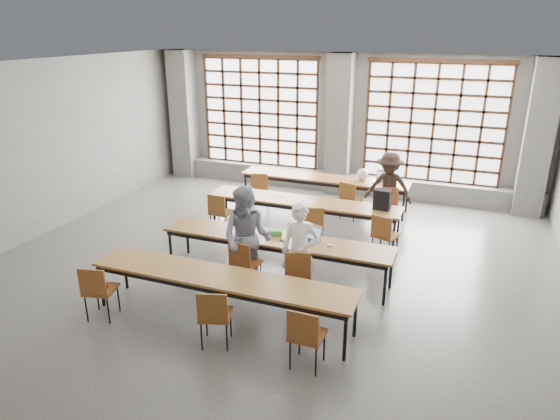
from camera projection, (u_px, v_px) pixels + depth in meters
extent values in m
plane|color=#4D4D4A|center=(258.00, 280.00, 8.53)|extent=(11.00, 11.00, 0.00)
plane|color=silver|center=(254.00, 69.00, 7.32)|extent=(11.00, 11.00, 0.00)
plane|color=#60605E|center=(342.00, 124.00, 12.74)|extent=(10.00, 0.00, 10.00)
plane|color=#60605E|center=(19.00, 155.00, 9.61)|extent=(0.00, 11.00, 11.00)
cube|color=#595957|center=(184.00, 115.00, 14.01)|extent=(0.60, 0.55, 3.50)
cube|color=#595957|center=(339.00, 125.00, 12.50)|extent=(0.60, 0.55, 3.50)
cube|color=#595957|center=(538.00, 139.00, 10.99)|extent=(0.60, 0.55, 3.50)
cube|color=white|center=(261.00, 113.00, 13.43)|extent=(3.20, 0.02, 2.80)
cube|color=black|center=(260.00, 113.00, 13.36)|extent=(3.20, 0.05, 2.80)
cube|color=black|center=(260.00, 165.00, 13.86)|extent=(3.32, 0.07, 0.10)
cube|color=black|center=(259.00, 57.00, 12.86)|extent=(3.32, 0.07, 0.10)
cube|color=white|center=(434.00, 124.00, 11.92)|extent=(3.20, 0.02, 2.80)
cube|color=black|center=(434.00, 124.00, 11.85)|extent=(3.20, 0.05, 2.80)
cube|color=black|center=(427.00, 182.00, 12.35)|extent=(3.32, 0.07, 0.10)
cube|color=black|center=(440.00, 61.00, 11.35)|extent=(3.32, 0.07, 0.10)
cube|color=#595957|center=(338.00, 182.00, 13.09)|extent=(9.80, 0.35, 0.50)
cube|color=brown|center=(324.00, 178.00, 11.80)|extent=(4.00, 0.70, 0.04)
cube|color=black|center=(324.00, 180.00, 11.83)|extent=(3.90, 0.64, 0.08)
cylinder|color=black|center=(246.00, 187.00, 12.32)|extent=(0.05, 0.05, 0.69)
cylinder|color=black|center=(255.00, 181.00, 12.83)|extent=(0.05, 0.05, 0.69)
cylinder|color=black|center=(403.00, 206.00, 11.03)|extent=(0.05, 0.05, 0.69)
cylinder|color=black|center=(407.00, 198.00, 11.54)|extent=(0.05, 0.05, 0.69)
cube|color=brown|center=(303.00, 201.00, 10.24)|extent=(4.00, 0.70, 0.04)
cube|color=black|center=(303.00, 204.00, 10.26)|extent=(3.90, 0.64, 0.08)
cylinder|color=black|center=(214.00, 211.00, 10.76)|extent=(0.05, 0.05, 0.69)
cylinder|color=black|center=(226.00, 203.00, 11.26)|extent=(0.05, 0.05, 0.69)
cylinder|color=black|center=(394.00, 236.00, 9.47)|extent=(0.05, 0.05, 0.69)
cylinder|color=black|center=(398.00, 225.00, 9.98)|extent=(0.05, 0.05, 0.69)
cube|color=brown|center=(276.00, 239.00, 8.44)|extent=(4.00, 0.70, 0.04)
cube|color=black|center=(276.00, 242.00, 8.46)|extent=(3.90, 0.64, 0.08)
cylinder|color=black|center=(171.00, 248.00, 8.96)|extent=(0.05, 0.05, 0.69)
cylinder|color=black|center=(187.00, 236.00, 9.47)|extent=(0.05, 0.05, 0.69)
cylinder|color=black|center=(385.00, 285.00, 7.67)|extent=(0.05, 0.05, 0.69)
cylinder|color=black|center=(391.00, 269.00, 8.18)|extent=(0.05, 0.05, 0.69)
cube|color=brown|center=(220.00, 277.00, 7.15)|extent=(4.00, 0.70, 0.04)
cube|color=black|center=(221.00, 281.00, 7.17)|extent=(3.90, 0.64, 0.08)
cylinder|color=black|center=(101.00, 285.00, 7.67)|extent=(0.05, 0.05, 0.69)
cylinder|color=black|center=(125.00, 269.00, 8.18)|extent=(0.05, 0.05, 0.69)
cylinder|color=black|center=(345.00, 338.00, 6.38)|extent=(0.05, 0.05, 0.69)
cylinder|color=black|center=(355.00, 315.00, 6.89)|extent=(0.05, 0.05, 0.69)
cube|color=brown|center=(261.00, 189.00, 11.88)|extent=(0.51, 0.51, 0.04)
cube|color=brown|center=(259.00, 182.00, 11.62)|extent=(0.40, 0.13, 0.40)
cylinder|color=black|center=(261.00, 198.00, 11.96)|extent=(0.02, 0.02, 0.45)
cube|color=brown|center=(351.00, 199.00, 11.14)|extent=(0.52, 0.52, 0.04)
cube|color=brown|center=(347.00, 192.00, 10.91)|extent=(0.39, 0.13, 0.40)
cylinder|color=black|center=(351.00, 209.00, 11.22)|extent=(0.02, 0.02, 0.45)
cube|color=brown|center=(387.00, 204.00, 10.88)|extent=(0.51, 0.51, 0.04)
cube|color=brown|center=(389.00, 197.00, 10.61)|extent=(0.39, 0.13, 0.40)
cylinder|color=black|center=(386.00, 213.00, 10.95)|extent=(0.02, 0.02, 0.45)
cube|color=brown|center=(222.00, 212.00, 10.39)|extent=(0.44, 0.44, 0.04)
cube|color=brown|center=(216.00, 205.00, 10.13)|extent=(0.40, 0.05, 0.40)
cylinder|color=black|center=(222.00, 222.00, 10.46)|extent=(0.02, 0.02, 0.45)
cube|color=brown|center=(313.00, 225.00, 9.71)|extent=(0.52, 0.52, 0.04)
cube|color=brown|center=(313.00, 218.00, 9.45)|extent=(0.39, 0.14, 0.40)
cylinder|color=black|center=(313.00, 236.00, 9.79)|extent=(0.02, 0.02, 0.45)
cube|color=brown|center=(385.00, 235.00, 9.24)|extent=(0.53, 0.53, 0.04)
cube|color=brown|center=(381.00, 227.00, 9.02)|extent=(0.39, 0.15, 0.40)
cylinder|color=black|center=(385.00, 246.00, 9.32)|extent=(0.02, 0.02, 0.45)
cube|color=brown|center=(246.00, 263.00, 8.15)|extent=(0.47, 0.47, 0.04)
cube|color=brown|center=(239.00, 255.00, 7.91)|extent=(0.40, 0.08, 0.40)
cylinder|color=black|center=(247.00, 275.00, 8.23)|extent=(0.02, 0.02, 0.45)
cube|color=brown|center=(298.00, 272.00, 7.85)|extent=(0.52, 0.52, 0.04)
cube|color=brown|center=(298.00, 265.00, 7.58)|extent=(0.39, 0.14, 0.40)
cylinder|color=black|center=(298.00, 285.00, 7.93)|extent=(0.02, 0.02, 0.45)
cube|color=brown|center=(101.00, 290.00, 7.33)|extent=(0.50, 0.50, 0.04)
cube|color=brown|center=(92.00, 282.00, 7.07)|extent=(0.40, 0.12, 0.40)
cylinder|color=black|center=(103.00, 303.00, 7.41)|extent=(0.02, 0.02, 0.45)
cube|color=brown|center=(216.00, 315.00, 6.69)|extent=(0.53, 0.53, 0.04)
cube|color=brown|center=(212.00, 308.00, 6.43)|extent=(0.39, 0.15, 0.40)
cylinder|color=black|center=(216.00, 329.00, 6.77)|extent=(0.02, 0.02, 0.45)
cube|color=maroon|center=(308.00, 335.00, 6.26)|extent=(0.43, 0.43, 0.04)
cube|color=maroon|center=(303.00, 328.00, 6.00)|extent=(0.40, 0.04, 0.40)
cylinder|color=black|center=(307.00, 350.00, 6.33)|extent=(0.02, 0.02, 0.45)
imported|color=white|center=(300.00, 252.00, 7.78)|extent=(0.63, 0.48, 1.58)
imported|color=#1A1F4E|center=(247.00, 239.00, 8.05)|extent=(0.90, 0.74, 1.73)
imported|color=black|center=(389.00, 188.00, 10.80)|extent=(1.06, 0.66, 1.58)
cube|color=#B1B0B5|center=(308.00, 241.00, 8.29)|extent=(0.43, 0.37, 0.02)
cube|color=black|center=(307.00, 240.00, 8.28)|extent=(0.35, 0.28, 0.00)
cube|color=#B1B0B5|center=(313.00, 232.00, 8.35)|extent=(0.36, 0.19, 0.26)
cube|color=#85A5E6|center=(312.00, 233.00, 8.35)|extent=(0.31, 0.16, 0.21)
cube|color=#B5B5BA|center=(382.00, 182.00, 11.38)|extent=(0.40, 0.32, 0.02)
cube|color=black|center=(381.00, 182.00, 11.37)|extent=(0.33, 0.23, 0.00)
cube|color=#B5B5BA|center=(384.00, 176.00, 11.46)|extent=(0.37, 0.13, 0.26)
cube|color=#86B2E8|center=(384.00, 177.00, 11.45)|extent=(0.31, 0.10, 0.21)
ellipsoid|color=silver|center=(330.00, 245.00, 8.09)|extent=(0.11, 0.09, 0.04)
cube|color=green|center=(275.00, 233.00, 8.51)|extent=(0.27, 0.16, 0.09)
cube|color=black|center=(284.00, 241.00, 8.28)|extent=(0.14, 0.11, 0.01)
cube|color=silver|center=(277.00, 196.00, 10.48)|extent=(0.36, 0.33, 0.00)
cube|color=white|center=(289.00, 199.00, 10.29)|extent=(0.31, 0.23, 0.00)
cube|color=silver|center=(308.00, 201.00, 10.20)|extent=(0.35, 0.30, 0.00)
cube|color=black|center=(382.00, 200.00, 9.67)|extent=(0.33, 0.22, 0.40)
ellipsoid|color=silver|center=(362.00, 175.00, 11.49)|extent=(0.31, 0.28, 0.29)
cube|color=#AE1715|center=(100.00, 287.00, 7.31)|extent=(0.21, 0.12, 0.06)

